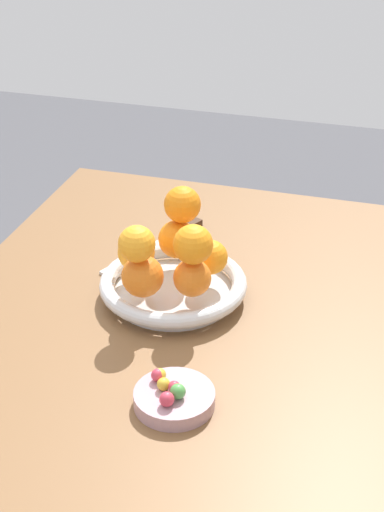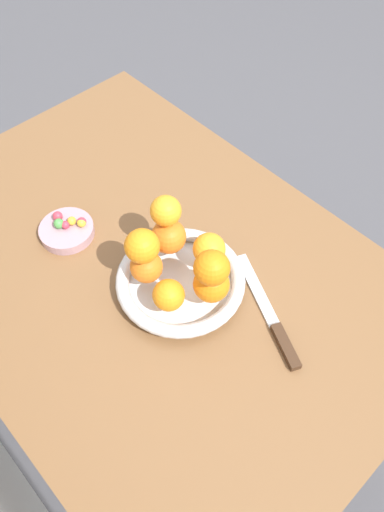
{
  "view_description": "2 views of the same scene",
  "coord_description": "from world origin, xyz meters",
  "views": [
    {
      "loc": [
        0.97,
        0.33,
        1.47
      ],
      "look_at": [
        -0.09,
        0.03,
        0.83
      ],
      "focal_mm": 55.0,
      "sensor_mm": 36.0,
      "label": 1
    },
    {
      "loc": [
        -0.49,
        0.33,
        1.56
      ],
      "look_at": [
        -0.13,
        -0.01,
        0.88
      ],
      "focal_mm": 35.0,
      "sensor_mm": 36.0,
      "label": 2
    }
  ],
  "objects": [
    {
      "name": "knife",
      "position": [
        -0.26,
        -0.08,
        0.75
      ],
      "size": [
        0.25,
        0.13,
        0.01
      ],
      "color": "#3F2819",
      "rests_on": "dining_table"
    },
    {
      "name": "orange_3",
      "position": [
        -0.12,
        0.05,
        0.81
      ],
      "size": [
        0.06,
        0.06,
        0.06
      ],
      "primitive_type": "sphere",
      "color": "orange",
      "rests_on": "fruit_bowl"
    },
    {
      "name": "orange_6",
      "position": [
        -0.17,
        -0.02,
        0.88
      ],
      "size": [
        0.06,
        0.06,
        0.06
      ],
      "primitive_type": "sphere",
      "color": "orange",
      "rests_on": "orange_4"
    },
    {
      "name": "candy_ball_5",
      "position": [
        0.15,
        0.05,
        0.77
      ],
      "size": [
        0.02,
        0.02,
        0.02
      ],
      "primitive_type": "sphere",
      "color": "gold",
      "rests_on": "candy_dish"
    },
    {
      "name": "fruit_bowl",
      "position": [
        -0.09,
        -0.01,
        0.76
      ],
      "size": [
        0.25,
        0.25,
        0.04
      ],
      "color": "silver",
      "rests_on": "dining_table"
    },
    {
      "name": "orange_1",
      "position": [
        -0.03,
        -0.04,
        0.81
      ],
      "size": [
        0.07,
        0.07,
        0.07
      ],
      "primitive_type": "sphere",
      "color": "orange",
      "rests_on": "fruit_bowl"
    },
    {
      "name": "orange_4",
      "position": [
        -0.16,
        -0.02,
        0.81
      ],
      "size": [
        0.07,
        0.07,
        0.07
      ],
      "primitive_type": "sphere",
      "color": "orange",
      "rests_on": "fruit_bowl"
    },
    {
      "name": "orange_0",
      "position": [
        -0.1,
        -0.08,
        0.81
      ],
      "size": [
        0.06,
        0.06,
        0.06
      ],
      "primitive_type": "sphere",
      "color": "orange",
      "rests_on": "fruit_bowl"
    },
    {
      "name": "candy_ball_1",
      "position": [
        0.17,
        0.06,
        0.77
      ],
      "size": [
        0.02,
        0.02,
        0.02
      ],
      "primitive_type": "sphere",
      "color": "gold",
      "rests_on": "candy_dish"
    },
    {
      "name": "orange_7",
      "position": [
        -0.02,
        -0.04,
        0.88
      ],
      "size": [
        0.06,
        0.06,
        0.06
      ],
      "primitive_type": "sphere",
      "color": "orange",
      "rests_on": "orange_1"
    },
    {
      "name": "candy_dish",
      "position": [
        0.17,
        0.07,
        0.75
      ],
      "size": [
        0.11,
        0.11,
        0.02
      ],
      "primitive_type": "cylinder",
      "color": "#B28C99",
      "rests_on": "dining_table"
    },
    {
      "name": "candy_ball_3",
      "position": [
        0.2,
        0.07,
        0.77
      ],
      "size": [
        0.02,
        0.02,
        0.02
      ],
      "primitive_type": "sphere",
      "color": "#C6384C",
      "rests_on": "candy_dish"
    },
    {
      "name": "candy_ball_0",
      "position": [
        0.18,
        0.08,
        0.77
      ],
      "size": [
        0.02,
        0.02,
        0.02
      ],
      "primitive_type": "sphere",
      "color": "#4C9947",
      "rests_on": "candy_dish"
    },
    {
      "name": "orange_2",
      "position": [
        -0.05,
        0.04,
        0.81
      ],
      "size": [
        0.06,
        0.06,
        0.06
      ],
      "primitive_type": "sphere",
      "color": "orange",
      "rests_on": "fruit_bowl"
    },
    {
      "name": "orange_5",
      "position": [
        -0.05,
        0.04,
        0.87
      ],
      "size": [
        0.06,
        0.06,
        0.06
      ],
      "primitive_type": "sphere",
      "color": "orange",
      "rests_on": "orange_2"
    },
    {
      "name": "candy_ball_2",
      "position": [
        0.17,
        0.07,
        0.77
      ],
      "size": [
        0.02,
        0.02,
        0.02
      ],
      "primitive_type": "sphere",
      "color": "#C6384C",
      "rests_on": "candy_dish"
    },
    {
      "name": "dining_table",
      "position": [
        0.0,
        0.0,
        0.65
      ],
      "size": [
        1.1,
        0.76,
        0.74
      ],
      "color": "brown",
      "rests_on": "ground_plane"
    },
    {
      "name": "ground_plane",
      "position": [
        0.0,
        0.0,
        0.0
      ],
      "size": [
        6.0,
        6.0,
        0.0
      ],
      "primitive_type": "plane",
      "color": "#4C4C51"
    },
    {
      "name": "candy_ball_4",
      "position": [
        0.15,
        0.04,
        0.77
      ],
      "size": [
        0.02,
        0.02,
        0.02
      ],
      "primitive_type": "sphere",
      "color": "#C6384C",
      "rests_on": "candy_dish"
    }
  ]
}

